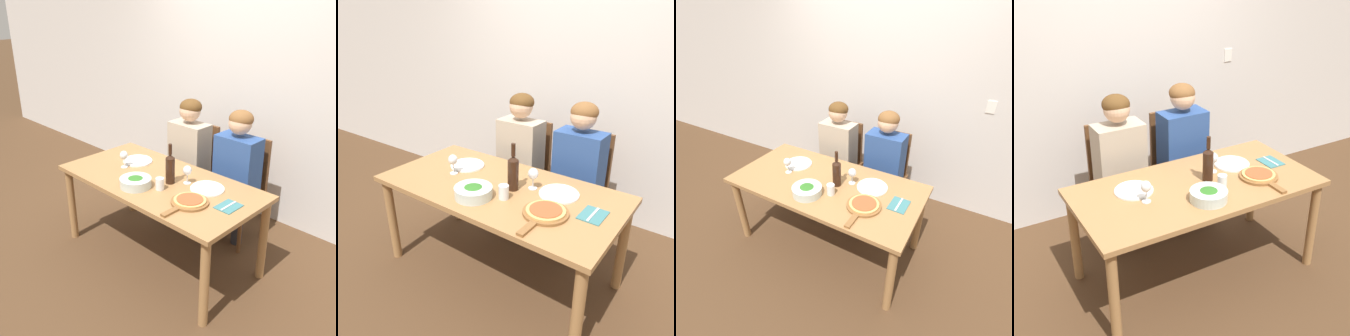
{
  "view_description": "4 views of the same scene",
  "coord_description": "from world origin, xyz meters",
  "views": [
    {
      "loc": [
        2.07,
        -2.01,
        2.09
      ],
      "look_at": [
        0.04,
        0.05,
        0.83
      ],
      "focal_mm": 42.0,
      "sensor_mm": 36.0,
      "label": 1
    },
    {
      "loc": [
        1.23,
        -1.6,
        1.76
      ],
      "look_at": [
        -0.02,
        0.11,
        0.82
      ],
      "focal_mm": 35.0,
      "sensor_mm": 36.0,
      "label": 2
    },
    {
      "loc": [
        1.1,
        -1.58,
        2.06
      ],
      "look_at": [
        0.11,
        0.13,
        0.85
      ],
      "focal_mm": 28.0,
      "sensor_mm": 36.0,
      "label": 3
    },
    {
      "loc": [
        -1.5,
        -2.39,
        2.27
      ],
      "look_at": [
        -0.11,
        0.01,
        0.88
      ],
      "focal_mm": 50.0,
      "sensor_mm": 36.0,
      "label": 4
    }
  ],
  "objects": [
    {
      "name": "pizza_on_board",
      "position": [
        0.44,
        -0.13,
        0.75
      ],
      "size": [
        0.28,
        0.42,
        0.04
      ],
      "color": "brown",
      "rests_on": "dining_table"
    },
    {
      "name": "back_wall",
      "position": [
        0.0,
        1.26,
        1.35
      ],
      "size": [
        10.0,
        0.06,
        2.7
      ],
      "color": "silver",
      "rests_on": "ground"
    },
    {
      "name": "wine_bottle",
      "position": [
        0.1,
        0.02,
        0.86
      ],
      "size": [
        0.07,
        0.07,
        0.33
      ],
      "color": "black",
      "rests_on": "dining_table"
    },
    {
      "name": "dinner_plate_left",
      "position": [
        -0.41,
        0.13,
        0.74
      ],
      "size": [
        0.26,
        0.26,
        0.02
      ],
      "color": "white",
      "rests_on": "dining_table"
    },
    {
      "name": "wine_glass_right",
      "position": [
        0.2,
        0.11,
        0.84
      ],
      "size": [
        0.07,
        0.07,
        0.15
      ],
      "color": "silver",
      "rests_on": "dining_table"
    },
    {
      "name": "water_tumbler",
      "position": [
        0.13,
        -0.12,
        0.78
      ],
      "size": [
        0.07,
        0.07,
        0.09
      ],
      "color": "silver",
      "rests_on": "dining_table"
    },
    {
      "name": "person_woman",
      "position": [
        -0.28,
        0.66,
        0.74
      ],
      "size": [
        0.47,
        0.51,
        1.23
      ],
      "color": "#28282D",
      "rests_on": "ground"
    },
    {
      "name": "broccoli_bowl",
      "position": [
        -0.04,
        -0.22,
        0.77
      ],
      "size": [
        0.25,
        0.25,
        0.08
      ],
      "color": "silver",
      "rests_on": "dining_table"
    },
    {
      "name": "ground_plane",
      "position": [
        0.0,
        0.0,
        0.0
      ],
      "size": [
        40.0,
        40.0,
        0.0
      ],
      "primitive_type": "plane",
      "color": "#4C331E"
    },
    {
      "name": "dining_table",
      "position": [
        0.0,
        0.0,
        0.64
      ],
      "size": [
        1.69,
        0.84,
        0.73
      ],
      "color": "#9E7042",
      "rests_on": "ground"
    },
    {
      "name": "wine_glass_left",
      "position": [
        -0.4,
        -0.03,
        0.84
      ],
      "size": [
        0.07,
        0.07,
        0.15
      ],
      "color": "silver",
      "rests_on": "dining_table"
    },
    {
      "name": "dinner_plate_right",
      "position": [
        0.39,
        0.13,
        0.74
      ],
      "size": [
        0.26,
        0.26,
        0.02
      ],
      "color": "white",
      "rests_on": "dining_table"
    },
    {
      "name": "person_man",
      "position": [
        0.28,
        0.66,
        0.74
      ],
      "size": [
        0.47,
        0.51,
        1.23
      ],
      "color": "#28282D",
      "rests_on": "ground"
    },
    {
      "name": "chair_right",
      "position": [
        0.28,
        0.78,
        0.51
      ],
      "size": [
        0.42,
        0.42,
        0.95
      ],
      "color": "brown",
      "rests_on": "ground"
    },
    {
      "name": "chair_left",
      "position": [
        -0.28,
        0.78,
        0.51
      ],
      "size": [
        0.42,
        0.42,
        0.95
      ],
      "color": "brown",
      "rests_on": "ground"
    },
    {
      "name": "fork_on_napkin",
      "position": [
        0.67,
        0.03,
        0.73
      ],
      "size": [
        0.14,
        0.18,
        0.01
      ],
      "color": "#387075",
      "rests_on": "dining_table"
    }
  ]
}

